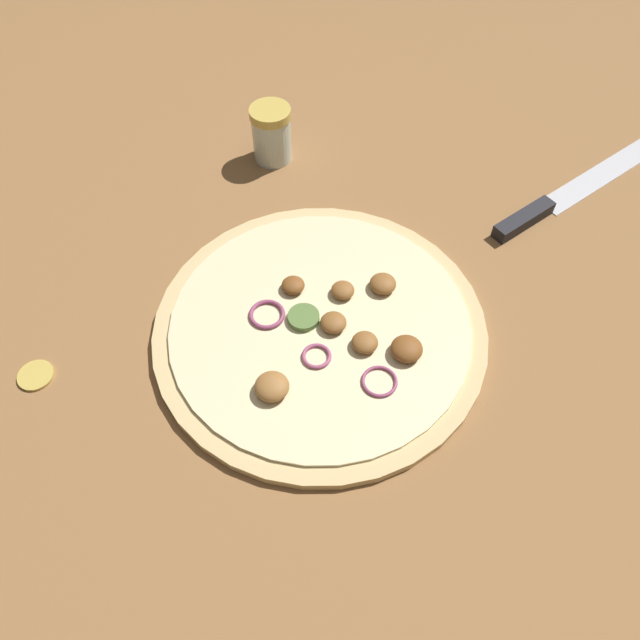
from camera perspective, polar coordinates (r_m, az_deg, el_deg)
name	(u,v)px	position (r m, az deg, el deg)	size (l,w,h in m)	color
ground_plane	(320,331)	(0.70, 0.00, -1.02)	(3.00, 3.00, 0.00)	olive
pizza	(321,328)	(0.69, 0.08, -0.70)	(0.37, 0.37, 0.03)	#D6B77A
knife	(554,202)	(0.88, 20.63, 10.09)	(0.22, 0.28, 0.02)	silver
spice_jar	(272,134)	(0.88, -4.45, 16.61)	(0.05, 0.05, 0.08)	silver
loose_cap	(35,375)	(0.73, -24.60, -4.56)	(0.04, 0.04, 0.01)	gold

